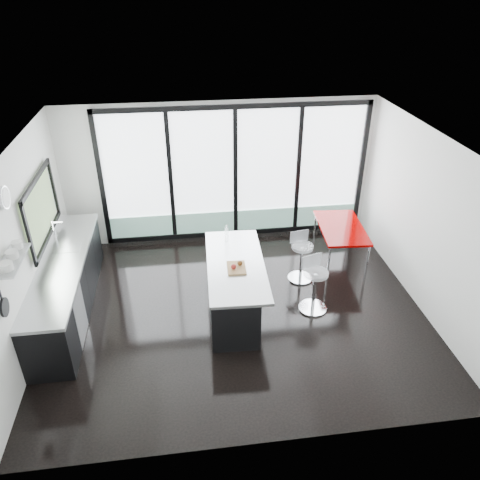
{
  "coord_description": "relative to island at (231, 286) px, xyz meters",
  "views": [
    {
      "loc": [
        -0.75,
        -5.99,
        4.83
      ],
      "look_at": [
        0.1,
        0.3,
        1.15
      ],
      "focal_mm": 35.0,
      "sensor_mm": 36.0,
      "label": 1
    }
  ],
  "objects": [
    {
      "name": "floor",
      "position": [
        0.07,
        -0.08,
        -0.44
      ],
      "size": [
        6.0,
        5.0,
        0.0
      ],
      "primitive_type": "cube",
      "color": "black",
      "rests_on": "ground"
    },
    {
      "name": "ceiling",
      "position": [
        0.07,
        -0.08,
        2.36
      ],
      "size": [
        6.0,
        5.0,
        0.0
      ],
      "primitive_type": "cube",
      "color": "white",
      "rests_on": "wall_back"
    },
    {
      "name": "wall_back",
      "position": [
        0.34,
        2.39,
        0.83
      ],
      "size": [
        6.0,
        0.09,
        2.8
      ],
      "color": "silver",
      "rests_on": "ground"
    },
    {
      "name": "wall_front",
      "position": [
        0.07,
        -2.58,
        0.96
      ],
      "size": [
        6.0,
        0.0,
        2.8
      ],
      "primitive_type": "cube",
      "color": "silver",
      "rests_on": "ground"
    },
    {
      "name": "wall_left",
      "position": [
        -2.91,
        0.2,
        1.12
      ],
      "size": [
        0.26,
        5.0,
        2.8
      ],
      "color": "silver",
      "rests_on": "ground"
    },
    {
      "name": "wall_right",
      "position": [
        3.07,
        -0.08,
        0.96
      ],
      "size": [
        0.0,
        5.0,
        2.8
      ],
      "primitive_type": "cube",
      "color": "silver",
      "rests_on": "ground"
    },
    {
      "name": "counter_cabinets",
      "position": [
        -2.6,
        0.32,
        0.03
      ],
      "size": [
        0.69,
        3.24,
        1.36
      ],
      "color": "black",
      "rests_on": "floor"
    },
    {
      "name": "island",
      "position": [
        0.0,
        0.0,
        0.0
      ],
      "size": [
        0.98,
        2.15,
        1.12
      ],
      "color": "black",
      "rests_on": "floor"
    },
    {
      "name": "bar_stool_near",
      "position": [
        1.31,
        -0.2,
        -0.07
      ],
      "size": [
        0.57,
        0.57,
        0.73
      ],
      "primitive_type": "cylinder",
      "rotation": [
        0.0,
        0.0,
        0.29
      ],
      "color": "silver",
      "rests_on": "floor"
    },
    {
      "name": "bar_stool_far",
      "position": [
        1.32,
        0.67,
        -0.09
      ],
      "size": [
        0.52,
        0.52,
        0.7
      ],
      "primitive_type": "cylinder",
      "rotation": [
        0.0,
        0.0,
        0.19
      ],
      "color": "silver",
      "rests_on": "floor"
    },
    {
      "name": "red_table",
      "position": [
        2.18,
        1.17,
        -0.07
      ],
      "size": [
        0.9,
        1.43,
        0.74
      ],
      "primitive_type": "cube",
      "rotation": [
        0.0,
        0.0,
        -0.08
      ],
      "color": "#840000",
      "rests_on": "floor"
    }
  ]
}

